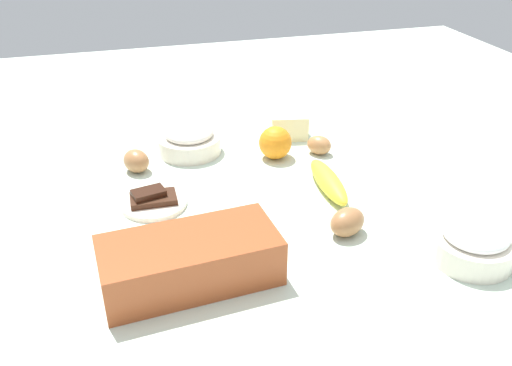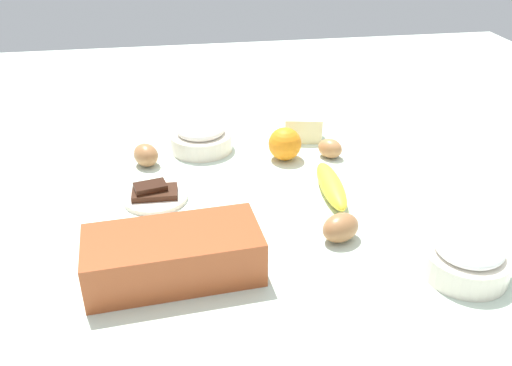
% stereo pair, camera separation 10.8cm
% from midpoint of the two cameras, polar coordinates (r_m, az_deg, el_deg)
% --- Properties ---
extents(ground_plane, '(2.40, 2.40, 0.02)m').
position_cam_midpoint_polar(ground_plane, '(1.11, 2.80, -2.34)').
color(ground_plane, silver).
extents(loaf_pan, '(0.29, 0.15, 0.08)m').
position_cam_midpoint_polar(loaf_pan, '(0.88, -5.14, -7.53)').
color(loaf_pan, '#9E4723').
rests_on(loaf_pan, ground_plane).
extents(flour_bowl, '(0.15, 0.15, 0.07)m').
position_cam_midpoint_polar(flour_bowl, '(1.30, -3.38, 4.77)').
color(flour_bowl, silver).
rests_on(flour_bowl, ground_plane).
extents(sugar_bowl, '(0.14, 0.14, 0.07)m').
position_cam_midpoint_polar(sugar_bowl, '(0.97, 24.23, -7.22)').
color(sugar_bowl, silver).
rests_on(sugar_bowl, ground_plane).
extents(banana, '(0.05, 0.19, 0.04)m').
position_cam_midpoint_polar(banana, '(1.13, 10.56, -0.30)').
color(banana, yellow).
rests_on(banana, ground_plane).
extents(orange_fruit, '(0.08, 0.08, 0.08)m').
position_cam_midpoint_polar(orange_fruit, '(1.25, 5.51, 4.03)').
color(orange_fruit, orange).
rests_on(orange_fruit, ground_plane).
extents(butter_block, '(0.10, 0.08, 0.06)m').
position_cam_midpoint_polar(butter_block, '(1.36, 7.24, 5.70)').
color(butter_block, '#F4EDB2').
rests_on(butter_block, ground_plane).
extents(egg_near_butter, '(0.08, 0.08, 0.05)m').
position_cam_midpoint_polar(egg_near_butter, '(1.24, -9.00, 2.84)').
color(egg_near_butter, '#A46E43').
rests_on(egg_near_butter, ground_plane).
extents(egg_beside_bowl, '(0.07, 0.07, 0.04)m').
position_cam_midpoint_polar(egg_beside_bowl, '(1.28, 10.16, 3.52)').
color(egg_beside_bowl, '#B57A4A').
rests_on(egg_beside_bowl, ground_plane).
extents(egg_loose, '(0.09, 0.08, 0.05)m').
position_cam_midpoint_polar(egg_loose, '(0.99, 11.94, -4.67)').
color(egg_loose, '#9D693F').
rests_on(egg_loose, ground_plane).
extents(chocolate_plate, '(0.13, 0.13, 0.03)m').
position_cam_midpoint_polar(chocolate_plate, '(1.11, -7.82, -1.33)').
color(chocolate_plate, silver).
rests_on(chocolate_plate, ground_plane).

